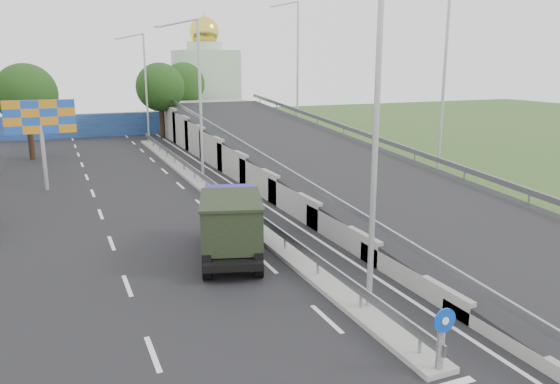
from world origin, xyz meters
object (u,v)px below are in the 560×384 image
lamp_post_near (370,129)px  dump_truck (231,222)px  lamp_post_mid (197,93)px  church (206,81)px  sign_bollard (442,338)px  lamp_post_far (144,82)px  billboard (40,122)px

lamp_post_near → dump_truck: size_ratio=1.59×
lamp_post_mid → church: 35.41m
sign_bollard → lamp_post_mid: size_ratio=0.17×
lamp_post_far → dump_truck: lamp_post_far is taller
dump_truck → lamp_post_far: bearing=102.7°
sign_bollard → lamp_post_far: 44.08m
lamp_post_mid → dump_truck: 14.35m
lamp_post_mid → lamp_post_far: (0.00, 20.00, 0.00)m
church → sign_bollard: bearing=-99.8°
lamp_post_far → church: size_ratio=0.73×
billboard → church: bearing=59.3°
lamp_post_mid → church: church is taller
church → dump_truck: size_ratio=2.18×
dump_truck → billboard: bearing=130.5°
lamp_post_far → billboard: (-9.11, -18.00, -1.62)m
lamp_post_mid → church: bearing=73.8°
church → billboard: size_ratio=2.51×
church → dump_truck: bearing=-104.4°
sign_bollard → billboard: size_ratio=0.30×
lamp_post_near → billboard: lamp_post_near is taller
lamp_post_mid → lamp_post_far: 20.00m
lamp_post_far → dump_truck: bearing=-93.9°
lamp_post_near → dump_truck: lamp_post_near is taller
church → billboard: bearing=-120.7°
sign_bollard → dump_truck: 10.57m
sign_bollard → lamp_post_far: lamp_post_far is taller
church → lamp_post_mid: bearing=-106.2°
sign_bollard → church: church is taller
lamp_post_far → lamp_post_near: bearing=-90.0°
lamp_post_near → sign_bollard: bearing=-91.6°
lamp_post_mid → billboard: lamp_post_mid is taller
lamp_post_near → dump_truck: (-2.26, 6.52, -4.35)m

